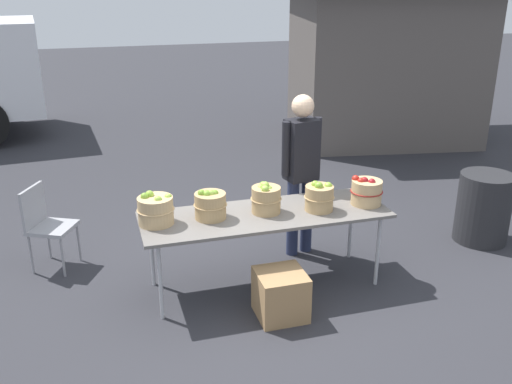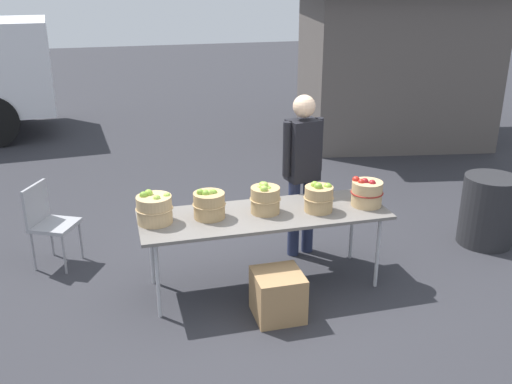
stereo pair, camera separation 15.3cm
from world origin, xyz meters
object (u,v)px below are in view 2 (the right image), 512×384
at_px(apple_basket_green_3, 319,198).
at_px(folding_chair, 48,219).
at_px(apple_basket_green_0, 154,209).
at_px(apple_basket_red_0, 367,193).
at_px(produce_crate, 278,295).
at_px(market_table, 264,217).
at_px(apple_basket_green_1, 209,204).
at_px(apple_basket_green_2, 265,199).
at_px(vendor_adult, 302,164).
at_px(trash_barrel, 488,210).

distance_m(apple_basket_green_3, folding_chair, 2.74).
xyz_separation_m(apple_basket_green_0, folding_chair, (-1.01, 0.92, -0.37)).
relative_size(apple_basket_red_0, produce_crate, 0.74).
xyz_separation_m(market_table, apple_basket_green_1, (-0.51, 0.04, 0.17)).
xyz_separation_m(apple_basket_green_0, apple_basket_green_2, (1.01, -0.03, 0.01)).
height_order(vendor_adult, trash_barrel, vendor_adult).
bearing_deg(apple_basket_red_0, apple_basket_green_3, -178.52).
height_order(apple_basket_green_1, apple_basket_green_3, apple_basket_green_3).
bearing_deg(folding_chair, apple_basket_green_2, -88.49).
bearing_deg(vendor_adult, trash_barrel, 160.47).
height_order(apple_basket_green_0, apple_basket_red_0, apple_basket_green_0).
distance_m(apple_basket_green_2, apple_basket_green_3, 0.50).
relative_size(apple_basket_green_1, vendor_adult, 0.18).
bearing_deg(produce_crate, apple_basket_green_2, 86.00).
height_order(apple_basket_green_3, vendor_adult, vendor_adult).
distance_m(vendor_adult, trash_barrel, 2.18).
bearing_deg(apple_basket_green_0, vendor_adult, 18.07).
xyz_separation_m(apple_basket_green_0, produce_crate, (0.97, -0.60, -0.67)).
bearing_deg(apple_basket_green_2, apple_basket_green_3, -10.24).
distance_m(apple_basket_red_0, vendor_adult, 0.76).
bearing_deg(vendor_adult, apple_basket_green_0, 6.78).
height_order(apple_basket_red_0, vendor_adult, vendor_adult).
distance_m(apple_basket_green_2, vendor_adult, 0.78).
relative_size(apple_basket_green_3, trash_barrel, 0.37).
bearing_deg(folding_chair, produce_crate, -100.83).
xyz_separation_m(apple_basket_green_3, trash_barrel, (2.12, 0.33, -0.49)).
distance_m(apple_basket_red_0, trash_barrel, 1.73).
bearing_deg(apple_basket_red_0, trash_barrel, 10.94).
relative_size(apple_basket_green_2, folding_chair, 0.35).
relative_size(apple_basket_green_0, trash_barrel, 0.43).
height_order(apple_basket_red_0, trash_barrel, apple_basket_red_0).
xyz_separation_m(apple_basket_red_0, folding_chair, (-2.99, 1.03, -0.37)).
distance_m(market_table, apple_basket_red_0, 1.01).
relative_size(market_table, trash_barrel, 2.95).
height_order(apple_basket_green_0, apple_basket_green_3, apple_basket_green_0).
distance_m(apple_basket_green_3, produce_crate, 0.98).
distance_m(folding_chair, produce_crate, 2.51).
bearing_deg(apple_basket_red_0, vendor_adult, 125.21).
xyz_separation_m(market_table, vendor_adult, (0.56, 0.56, 0.30)).
bearing_deg(vendor_adult, market_table, 33.77).
relative_size(apple_basket_green_2, apple_basket_red_0, 0.97).
bearing_deg(market_table, vendor_adult, 45.05).
height_order(market_table, vendor_adult, vendor_adult).
relative_size(apple_basket_green_3, produce_crate, 0.69).
distance_m(market_table, folding_chair, 2.23).
bearing_deg(apple_basket_green_0, apple_basket_green_2, -1.78).
xyz_separation_m(apple_basket_green_1, trash_barrel, (3.13, 0.22, -0.49)).
height_order(apple_basket_green_1, vendor_adult, vendor_adult).
xyz_separation_m(apple_basket_green_1, vendor_adult, (1.07, 0.52, 0.13)).
distance_m(apple_basket_green_1, apple_basket_green_2, 0.52).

